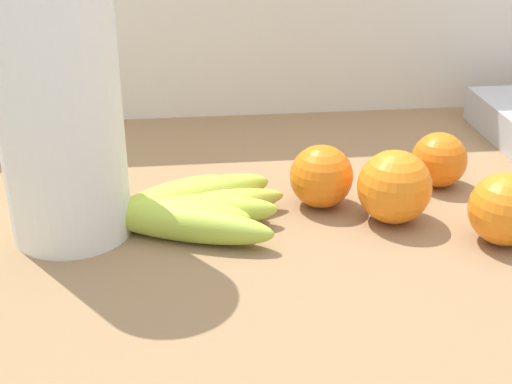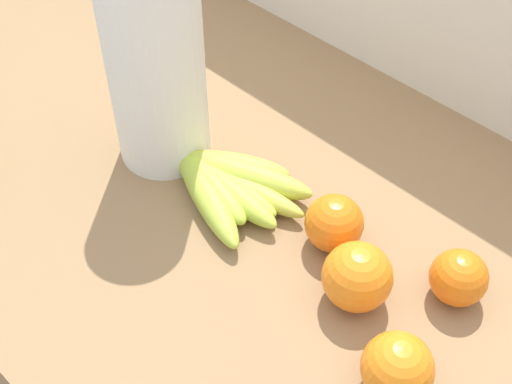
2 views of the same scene
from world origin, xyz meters
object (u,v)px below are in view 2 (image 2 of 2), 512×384
object	(u,v)px
banana_bunch	(222,181)
orange_back_right	(397,368)
paper_towel_roll	(155,62)
orange_front	(357,277)
orange_right	(334,223)
orange_center	(459,278)

from	to	relation	value
banana_bunch	orange_back_right	xyz separation A→B (m)	(0.33, -0.07, 0.02)
orange_back_right	paper_towel_roll	xyz separation A→B (m)	(-0.45, 0.07, 0.11)
banana_bunch	paper_towel_roll	size ratio (longest dim) A/B	0.68
banana_bunch	orange_back_right	world-z (taller)	orange_back_right
orange_front	orange_right	size ratio (longest dim) A/B	1.12
banana_bunch	orange_front	size ratio (longest dim) A/B	2.74
orange_front	orange_right	bearing A→B (deg)	147.36
paper_towel_roll	orange_center	bearing A→B (deg)	9.38
orange_back_right	banana_bunch	bearing A→B (deg)	167.78
banana_bunch	orange_front	world-z (taller)	orange_front
orange_right	orange_center	size ratio (longest dim) A/B	1.08
banana_bunch	orange_back_right	distance (m)	0.34
orange_front	orange_back_right	world-z (taller)	orange_front
orange_right	orange_center	xyz separation A→B (m)	(0.15, 0.04, -0.00)
orange_back_right	paper_towel_roll	distance (m)	0.47
orange_back_right	orange_right	bearing A→B (deg)	148.35
banana_bunch	orange_right	bearing A→B (deg)	11.90
banana_bunch	orange_back_right	bearing A→B (deg)	-12.22
banana_bunch	orange_right	distance (m)	0.17
orange_right	orange_back_right	size ratio (longest dim) A/B	0.95
banana_bunch	orange_center	bearing A→B (deg)	12.94
orange_front	orange_back_right	xyz separation A→B (m)	(0.10, -0.06, -0.00)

